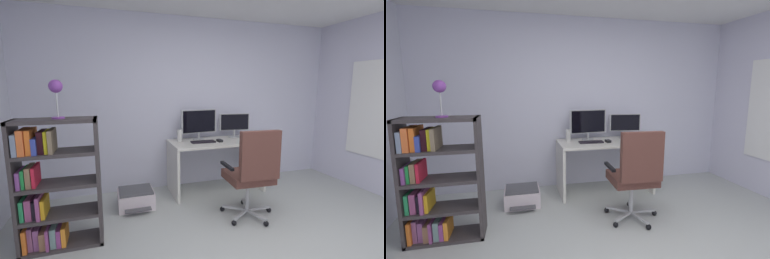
{
  "view_description": "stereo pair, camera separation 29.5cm",
  "coord_description": "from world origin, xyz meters",
  "views": [
    {
      "loc": [
        -1.25,
        -1.43,
        1.53
      ],
      "look_at": [
        -0.21,
        1.73,
        0.99
      ],
      "focal_mm": 24.51,
      "sensor_mm": 36.0,
      "label": 1
    },
    {
      "loc": [
        -0.97,
        -1.51,
        1.53
      ],
      "look_at": [
        -0.21,
        1.73,
        0.99
      ],
      "focal_mm": 24.51,
      "sensor_mm": 36.0,
      "label": 2
    }
  ],
  "objects": [
    {
      "name": "monitor_secondary",
      "position": [
        0.64,
        2.2,
        0.97
      ],
      "size": [
        0.48,
        0.18,
        0.37
      ],
      "color": "#B2B5B7",
      "rests_on": "desk"
    },
    {
      "name": "desk",
      "position": [
        0.26,
        2.03,
        0.54
      ],
      "size": [
        1.34,
        0.65,
        0.75
      ],
      "color": "silver",
      "rests_on": "ground"
    },
    {
      "name": "keyboard",
      "position": [
        0.04,
        1.97,
        0.76
      ],
      "size": [
        0.35,
        0.15,
        0.02
      ],
      "primitive_type": "cube",
      "rotation": [
        0.0,
        0.0,
        -0.06
      ],
      "color": "black",
      "rests_on": "desk"
    },
    {
      "name": "office_chair",
      "position": [
        0.29,
        1.07,
        0.59
      ],
      "size": [
        0.63,
        0.63,
        1.07
      ],
      "color": "#B7BABC",
      "rests_on": "ground"
    },
    {
      "name": "bookshelf",
      "position": [
        -1.78,
        1.21,
        0.6
      ],
      "size": [
        0.73,
        0.32,
        1.24
      ],
      "color": "#3A3435",
      "rests_on": "ground"
    },
    {
      "name": "desk_lamp",
      "position": [
        -1.67,
        1.21,
        1.5
      ],
      "size": [
        0.12,
        0.12,
        0.35
      ],
      "color": "purple",
      "rests_on": "bookshelf"
    },
    {
      "name": "monitor_main",
      "position": [
        0.05,
        2.2,
        1.01
      ],
      "size": [
        0.56,
        0.18,
        0.45
      ],
      "color": "#B2B5B7",
      "rests_on": "desk"
    },
    {
      "name": "desktop_speaker",
      "position": [
        -0.26,
        2.15,
        0.84
      ],
      "size": [
        0.07,
        0.07,
        0.17
      ],
      "primitive_type": "cylinder",
      "color": "silver",
      "rests_on": "desk"
    },
    {
      "name": "computer_mouse",
      "position": [
        0.28,
        1.95,
        0.77
      ],
      "size": [
        0.07,
        0.1,
        0.03
      ],
      "primitive_type": "cube",
      "rotation": [
        0.0,
        0.0,
        0.08
      ],
      "color": "black",
      "rests_on": "desk"
    },
    {
      "name": "printer",
      "position": [
        -0.94,
        1.82,
        0.11
      ],
      "size": [
        0.45,
        0.48,
        0.23
      ],
      "color": "silver",
      "rests_on": "ground"
    },
    {
      "name": "wall_back",
      "position": [
        0.0,
        2.46,
        1.28
      ],
      "size": [
        4.79,
        0.1,
        2.55
      ],
      "primitive_type": "cube",
      "color": "silver",
      "rests_on": "ground"
    }
  ]
}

